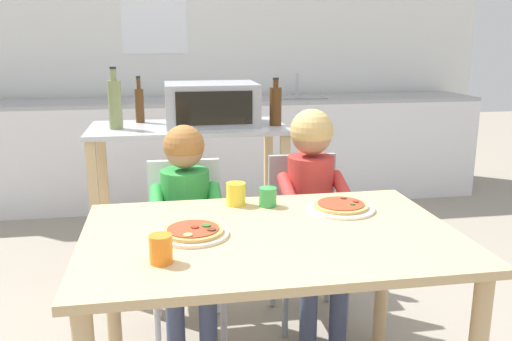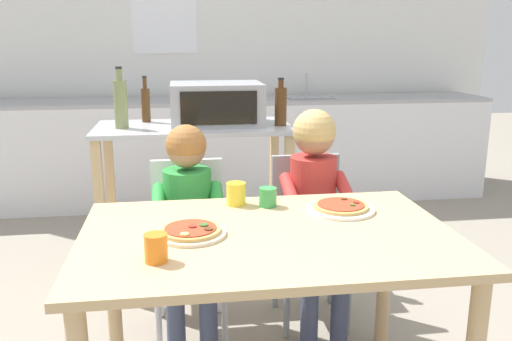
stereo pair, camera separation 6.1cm
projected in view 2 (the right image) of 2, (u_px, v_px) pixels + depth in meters
The scene contains 18 objects.
ground_plane at pixel (234, 272), 3.27m from camera, with size 12.61×12.61×0.00m, color gray.
back_wall_tiled at pixel (210, 42), 4.82m from camera, with size 5.24×0.14×2.70m.
kitchen_counter at pixel (215, 150), 4.65m from camera, with size 4.72×0.60×1.08m.
kitchen_island_cart at pixel (195, 176), 3.15m from camera, with size 1.11×0.56×0.90m.
toaster_oven at pixel (216, 104), 3.09m from camera, with size 0.52×0.39×0.24m.
bottle_tall_green_wine at pixel (121, 103), 2.95m from camera, with size 0.07×0.07×0.34m.
bottle_clear_vinegar at pixel (146, 104), 3.18m from camera, with size 0.05×0.05×0.27m.
bottle_squat_spirits at pixel (281, 105), 3.05m from camera, with size 0.07×0.07×0.27m.
dining_table at pixel (268, 258), 1.91m from camera, with size 1.31×0.87×0.73m.
dining_chair_left at pixel (189, 233), 2.57m from camera, with size 0.36×0.36×0.81m.
dining_chair_right at pixel (309, 226), 2.67m from camera, with size 0.36×0.36×0.81m.
child_in_green_shirt at pixel (188, 209), 2.41m from camera, with size 0.32×0.42×0.99m.
child_in_red_shirt at pixel (316, 192), 2.51m from camera, with size 0.32×0.42×1.05m.
pizza_plate_cream at pixel (191, 232), 1.86m from camera, with size 0.25×0.25×0.03m.
pizza_plate_white at pixel (341, 208), 2.12m from camera, with size 0.27×0.27×0.03m.
drinking_cup_green at pixel (268, 197), 2.17m from camera, with size 0.07×0.07×0.08m, color green.
drinking_cup_orange at pixel (156, 248), 1.63m from camera, with size 0.07×0.07×0.09m, color orange.
drinking_cup_yellow at pixel (236, 194), 2.19m from camera, with size 0.08×0.08×0.09m, color yellow.
Camera 2 is at (-0.30, -1.76, 1.39)m, focal length 37.74 mm.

